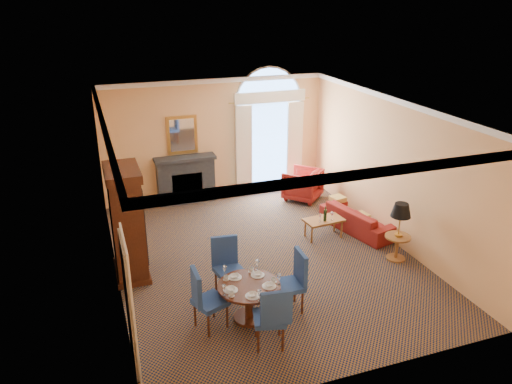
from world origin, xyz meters
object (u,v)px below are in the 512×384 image
object	(u,v)px
armoire	(127,225)
armchair	(302,185)
sofa	(358,219)
dining_table	(249,293)
coffee_table	(324,220)
side_table	(400,224)

from	to	relation	value
armoire	armchair	bearing A→B (deg)	26.55
sofa	armchair	bearing A→B (deg)	-2.91
sofa	armoire	bearing A→B (deg)	77.75
armchair	sofa	bearing A→B (deg)	57.97
dining_table	coffee_table	size ratio (longest dim) A/B	1.16
sofa	coffee_table	xyz separation A→B (m)	(-0.94, -0.07, 0.14)
armoire	side_table	world-z (taller)	armoire
sofa	coffee_table	size ratio (longest dim) A/B	2.08
dining_table	sofa	distance (m)	4.30
coffee_table	side_table	size ratio (longest dim) A/B	0.75
armoire	side_table	size ratio (longest dim) A/B	1.79
armoire	armchair	xyz separation A→B (m)	(4.82, 2.41, -0.66)
armoire	coffee_table	world-z (taller)	armoire
armoire	side_table	bearing A→B (deg)	-13.41
sofa	coffee_table	world-z (taller)	coffee_table
coffee_table	side_table	bearing A→B (deg)	-60.59
armoire	sofa	xyz separation A→B (m)	(5.27, 0.22, -0.79)
side_table	armoire	bearing A→B (deg)	166.59
sofa	side_table	xyz separation A→B (m)	(0.05, -1.49, 0.53)
armoire	dining_table	xyz separation A→B (m)	(1.73, -2.21, -0.56)
armchair	coffee_table	distance (m)	2.31
armoire	armchair	size ratio (longest dim) A/B	2.43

